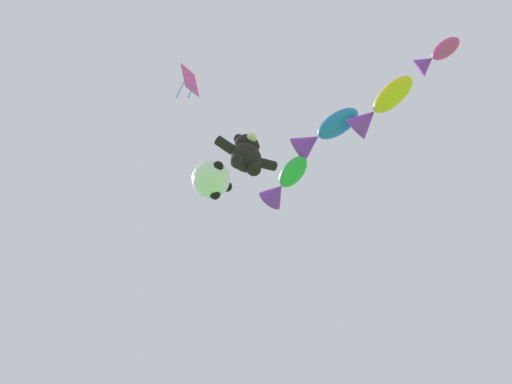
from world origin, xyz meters
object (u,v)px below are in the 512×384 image
Objects in this scene: soccer_ball_kite at (211,180)px; fish_kite_goldfin at (378,108)px; fish_kite_cobalt at (323,134)px; teddy_bear_kite at (246,154)px; fish_kite_magenta at (435,56)px; fish_kite_emerald at (284,183)px; diamond_kite at (189,82)px.

soccer_ball_kite is 6.81m from fish_kite_goldfin.
teddy_bear_kite is at bearing 168.96° from fish_kite_cobalt.
fish_kite_cobalt reaches higher than fish_kite_magenta.
fish_kite_goldfin is at bearing -69.76° from fish_kite_emerald.
diamond_kite is (-2.22, -0.13, 3.38)m from teddy_bear_kite.
fish_kite_emerald is (2.95, 1.23, 4.67)m from soccer_ball_kite.
fish_kite_cobalt is 1.62× the size of fish_kite_magenta.
fish_kite_magenta reaches higher than teddy_bear_kite.
fish_kite_magenta is 0.55× the size of diamond_kite.
fish_kite_magenta is (2.33, -5.97, 0.52)m from fish_kite_emerald.
diamond_kite reaches higher than teddy_bear_kite.
soccer_ball_kite is 5.41m from diamond_kite.
fish_kite_goldfin is (3.58, -2.30, 2.73)m from teddy_bear_kite.
fish_kite_goldfin is at bearing -32.70° from teddy_bear_kite.
teddy_bear_kite is at bearing -20.35° from soccer_ball_kite.
fish_kite_magenta reaches higher than soccer_ball_kite.
diamond_kite is at bearing -159.45° from fish_kite_emerald.
soccer_ball_kite is at bearing 16.13° from diamond_kite.
fish_kite_emerald reaches higher than teddy_bear_kite.
diamond_kite is (-6.72, 4.32, 0.01)m from fish_kite_magenta.
fish_kite_goldfin is (0.95, -1.78, -0.71)m from fish_kite_cobalt.
fish_kite_emerald is (2.17, 1.52, 2.85)m from teddy_bear_kite.
fish_kite_emerald is at bearing 111.31° from fish_kite_magenta.
fish_kite_emerald is 1.35× the size of fish_kite_magenta.
teddy_bear_kite is 4.37m from fish_kite_cobalt.
diamond_kite is (-1.44, -0.42, 5.20)m from soccer_ball_kite.
fish_kite_magenta is (4.50, -4.45, 3.37)m from teddy_bear_kite.
diamond_kite is at bearing -176.75° from teddy_bear_kite.
fish_kite_cobalt reaches higher than fish_kite_goldfin.
soccer_ball_kite is at bearing -157.39° from fish_kite_emerald.
fish_kite_cobalt is (2.63, -0.51, 3.45)m from teddy_bear_kite.
teddy_bear_kite reaches higher than soccer_ball_kite.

